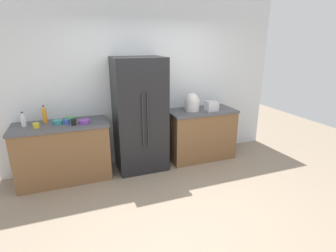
% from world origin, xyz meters
% --- Properties ---
extents(ground_plane, '(9.91, 9.91, 0.00)m').
position_xyz_m(ground_plane, '(0.00, 0.00, 0.00)').
color(ground_plane, gray).
extents(kitchen_back_panel, '(4.96, 0.10, 3.03)m').
position_xyz_m(kitchen_back_panel, '(0.00, 1.72, 1.52)').
color(kitchen_back_panel, silver).
rests_on(kitchen_back_panel, ground_plane).
extents(counter_left, '(1.39, 0.64, 0.92)m').
position_xyz_m(counter_left, '(-1.49, 1.36, 0.46)').
color(counter_left, brown).
rests_on(counter_left, ground_plane).
extents(counter_right, '(1.23, 0.64, 0.92)m').
position_xyz_m(counter_right, '(0.91, 1.36, 0.46)').
color(counter_right, brown).
rests_on(counter_right, ground_plane).
extents(refrigerator, '(0.82, 0.66, 1.89)m').
position_xyz_m(refrigerator, '(-0.25, 1.34, 0.94)').
color(refrigerator, black).
rests_on(refrigerator, ground_plane).
extents(toaster, '(0.21, 0.18, 0.17)m').
position_xyz_m(toaster, '(1.05, 1.24, 1.01)').
color(toaster, silver).
rests_on(toaster, counter_right).
extents(rice_cooker, '(0.27, 0.27, 0.32)m').
position_xyz_m(rice_cooker, '(0.73, 1.38, 1.07)').
color(rice_cooker, silver).
rests_on(rice_cooker, counter_right).
extents(bottle_a, '(0.07, 0.07, 0.28)m').
position_xyz_m(bottle_a, '(-1.69, 1.49, 1.04)').
color(bottle_a, orange).
rests_on(bottle_a, counter_left).
extents(bottle_b, '(0.07, 0.07, 0.22)m').
position_xyz_m(bottle_b, '(-1.97, 1.42, 1.01)').
color(bottle_b, white).
rests_on(bottle_b, counter_left).
extents(cup_a, '(0.09, 0.09, 0.07)m').
position_xyz_m(cup_a, '(-1.80, 1.28, 0.96)').
color(cup_a, yellow).
rests_on(cup_a, counter_left).
extents(cup_b, '(0.07, 0.07, 0.10)m').
position_xyz_m(cup_b, '(-1.29, 1.23, 0.97)').
color(cup_b, black).
rests_on(cup_b, counter_left).
extents(cup_c, '(0.08, 0.08, 0.07)m').
position_xyz_m(cup_c, '(-1.38, 1.31, 0.96)').
color(cup_c, blue).
rests_on(cup_c, counter_left).
extents(bowl_a, '(0.15, 0.15, 0.06)m').
position_xyz_m(bowl_a, '(-1.52, 1.38, 0.95)').
color(bowl_a, teal).
rests_on(bowl_a, counter_left).
extents(bowl_b, '(0.17, 0.17, 0.05)m').
position_xyz_m(bowl_b, '(-1.14, 1.27, 0.95)').
color(bowl_b, purple).
rests_on(bowl_b, counter_left).
extents(bowl_c, '(0.15, 0.15, 0.05)m').
position_xyz_m(bowl_c, '(-1.34, 1.50, 0.95)').
color(bowl_c, green).
rests_on(bowl_c, counter_left).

